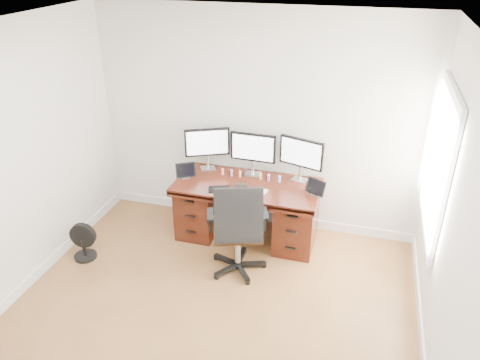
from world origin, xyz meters
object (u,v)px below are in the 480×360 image
(desk, at_px, (247,208))
(monitor_center, at_px, (253,149))
(floor_fan, at_px, (83,242))
(keyboard, at_px, (244,192))
(office_chair, at_px, (238,243))

(desk, xyz_separation_m, monitor_center, (-0.00, 0.24, 0.68))
(floor_fan, height_order, keyboard, keyboard)
(office_chair, relative_size, floor_fan, 2.55)
(floor_fan, xyz_separation_m, keyboard, (1.72, 0.69, 0.54))
(desk, bearing_deg, floor_fan, -150.85)
(floor_fan, bearing_deg, monitor_center, 27.97)
(floor_fan, bearing_deg, desk, 22.22)
(desk, distance_m, keyboard, 0.44)
(desk, xyz_separation_m, keyboard, (0.02, -0.25, 0.36))
(office_chair, bearing_deg, desk, 77.65)
(office_chair, bearing_deg, monitor_center, 75.97)
(desk, distance_m, floor_fan, 1.96)
(monitor_center, bearing_deg, keyboard, -85.64)
(desk, distance_m, monitor_center, 0.72)
(desk, relative_size, floor_fan, 3.82)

